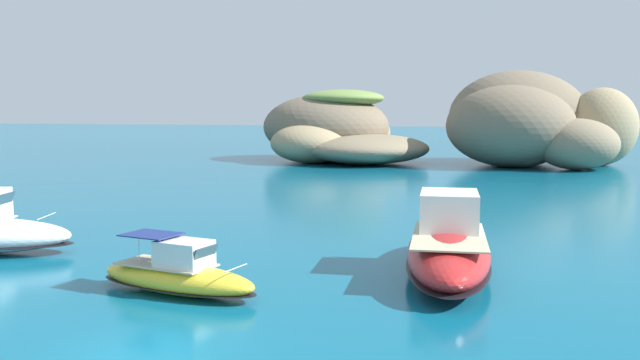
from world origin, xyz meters
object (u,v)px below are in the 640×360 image
at_px(islet_large, 528,124).
at_px(motorboat_yellow, 178,275).
at_px(islet_small, 336,132).
at_px(motorboat_red, 449,247).

distance_m(islet_large, motorboat_yellow, 58.05).
distance_m(islet_small, motorboat_yellow, 57.83).
relative_size(islet_large, motorboat_red, 2.08).
bearing_deg(islet_large, motorboat_yellow, -104.16).
relative_size(motorboat_red, motorboat_yellow, 1.63).
height_order(islet_large, motorboat_yellow, islet_large).
distance_m(islet_small, motorboat_red, 54.72).
relative_size(islet_large, motorboat_yellow, 3.40).
distance_m(islet_large, islet_small, 21.48).
bearing_deg(motorboat_red, islet_large, 84.00).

